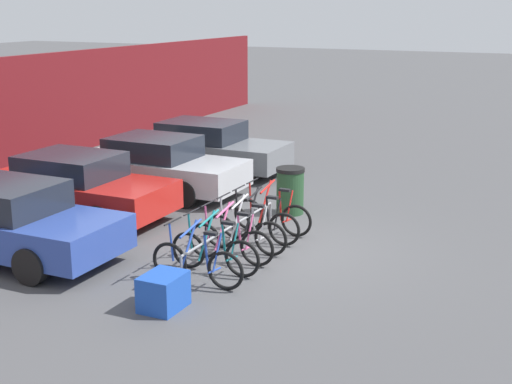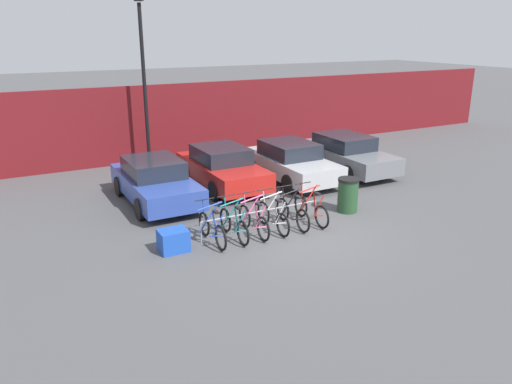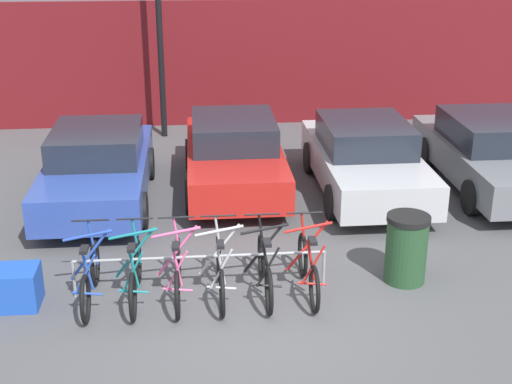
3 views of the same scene
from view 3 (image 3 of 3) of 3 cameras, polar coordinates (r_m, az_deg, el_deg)
ground_plane at (r=9.78m, az=0.22°, el=-9.66°), size 120.00×120.00×0.00m
hoarding_wall at (r=18.21m, az=-2.61°, el=10.24°), size 36.00×0.16×3.11m
bike_rack at (r=10.11m, az=-4.48°, el=-5.52°), size 3.58×0.04×0.57m
bicycle_blue at (r=10.13m, az=-13.13°, el=-6.65°), size 0.68×1.71×1.05m
bicycle_teal at (r=10.06m, az=-9.64°, el=-6.59°), size 0.68×1.71×1.05m
bicycle_pink at (r=10.03m, az=-6.28°, el=-6.50°), size 0.68×1.71×1.05m
bicycle_silver at (r=10.03m, az=-2.88°, el=-6.39°), size 0.68×1.71×1.05m
bicycle_black at (r=10.07m, az=0.72°, el=-6.25°), size 0.68×1.71×1.05m
bicycle_red at (r=10.14m, az=4.21°, el=-6.09°), size 0.68×1.71×1.05m
car_blue at (r=13.48m, az=-12.54°, el=1.97°), size 1.91×4.30×1.40m
car_red at (r=13.89m, az=-1.77°, el=3.06°), size 1.91×4.27×1.40m
car_silver at (r=13.81m, az=8.70°, el=2.70°), size 1.91×4.29×1.40m
car_grey at (r=14.68m, az=18.29°, el=2.98°), size 1.91×4.53×1.40m
trash_bin at (r=10.59m, az=11.93°, el=-4.43°), size 0.63×0.63×1.03m
cargo_crate at (r=10.38m, az=-18.85°, el=-7.24°), size 0.70×0.56×0.55m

